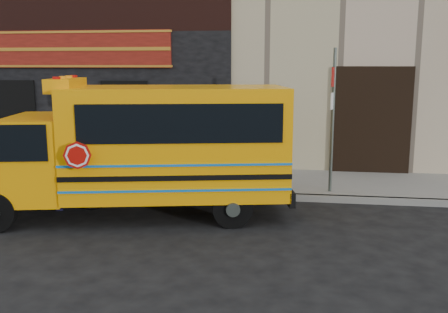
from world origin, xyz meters
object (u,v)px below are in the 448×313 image
bicycle (62,184)px  cyclist (59,175)px  school_bus (146,146)px  sign_pole (332,117)px

bicycle → cyclist: (-0.05, -0.02, 0.21)m
bicycle → cyclist: size_ratio=1.24×
cyclist → school_bus: bearing=-100.0°
cyclist → sign_pole: bearing=-81.3°
bicycle → school_bus: bearing=-101.0°
school_bus → cyclist: (-1.99, -0.00, -0.70)m
sign_pole → bicycle: size_ratio=1.79×
school_bus → sign_pole: sign_pole is taller
sign_pole → cyclist: 6.41m
school_bus → sign_pole: 4.50m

